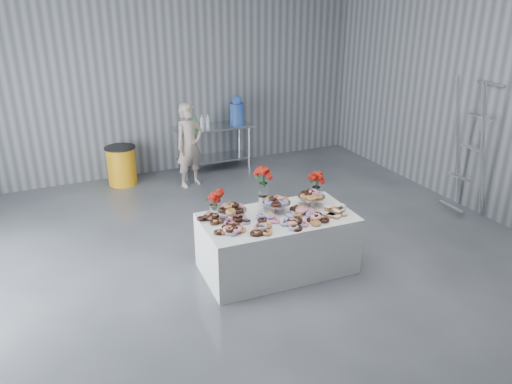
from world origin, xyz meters
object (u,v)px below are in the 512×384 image
trash_barrel (122,166)px  stepladder (470,147)px  display_table (277,243)px  person (190,145)px  water_jug (237,111)px  prep_table (214,140)px

trash_barrel → stepladder: bearing=-36.7°
display_table → stepladder: stepladder is taller
person → stepladder: bearing=-57.4°
water_jug → trash_barrel: bearing=180.0°
display_table → stepladder: (3.50, 0.34, 0.72)m
water_jug → trash_barrel: 2.44m
prep_table → person: bearing=-138.7°
stepladder → display_table: bearing=-174.5°
display_table → stepladder: size_ratio=0.87×
person → stepladder: stepladder is taller
prep_table → display_table: bearing=-98.3°
display_table → person: size_ratio=1.25×
prep_table → water_jug: 0.73m
display_table → water_jug: size_ratio=3.43×
stepladder → trash_barrel: bearing=143.3°
display_table → trash_barrel: display_table is taller
display_table → trash_barrel: 4.07m
person → stepladder: (3.61, -2.95, 0.33)m
prep_table → stepladder: 4.62m
prep_table → water_jug: (0.50, -0.00, 0.53)m
water_jug → person: person is taller
water_jug → display_table: bearing=-105.4°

